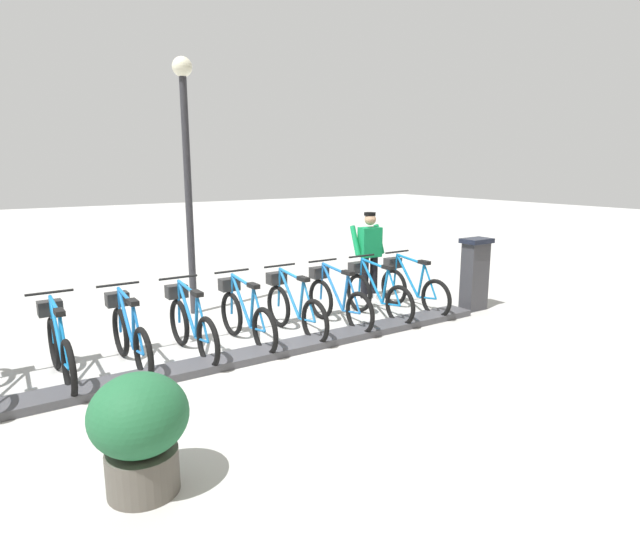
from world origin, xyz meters
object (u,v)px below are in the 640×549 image
Objects in this scene: worker_near_rack at (369,252)px; planter_bush at (140,428)px; bike_docked_3 at (293,307)px; bike_docked_4 at (245,315)px; bike_docked_5 at (191,324)px; payment_kiosk at (475,273)px; bike_docked_7 at (59,346)px; bike_docked_0 at (411,287)px; lamp_post at (186,152)px; bike_docked_1 at (376,293)px; bike_docked_6 at (129,334)px; bike_docked_2 at (337,299)px.

planter_bush is (-3.89, 5.38, -0.37)m from worker_near_rack.
bike_docked_4 is at bearing 90.00° from bike_docked_3.
bike_docked_5 reaches higher than planter_bush.
bike_docked_7 is (0.57, 6.61, -0.24)m from payment_kiosk.
bike_docked_3 and bike_docked_5 have the same top height.
bike_docked_0 and bike_docked_3 have the same top height.
lamp_post reaches higher than payment_kiosk.
bike_docked_4 is (0.00, 3.22, 0.00)m from bike_docked_0.
bike_docked_1 is 1.00× the size of bike_docked_6.
bike_docked_3 is (0.00, 0.81, 0.00)m from bike_docked_2.
worker_near_rack reaches higher than bike_docked_2.
bike_docked_5 is 3.13m from planter_bush.
payment_kiosk is 1.15m from bike_docked_0.
worker_near_rack is (1.10, 0.07, 0.48)m from bike_docked_0.
worker_near_rack is at bearing 31.85° from payment_kiosk.
bike_docked_7 is 0.41× the size of lamp_post.
bike_docked_2 is 1.00× the size of bike_docked_5.
payment_kiosk is at bearing -96.53° from bike_docked_5.
bike_docked_4 is at bearing -90.00° from bike_docked_5.
bike_docked_6 is 0.41× the size of lamp_post.
lamp_post reaches higher than bike_docked_0.
bike_docked_2 is 3.22m from bike_docked_6.
planter_bush is at bearing 152.99° from bike_docked_5.
payment_kiosk reaches higher than bike_docked_7.
bike_docked_2 is 1.00× the size of bike_docked_3.
bike_docked_2 is at bearing -90.00° from bike_docked_7.
bike_docked_6 is 1.04× the size of worker_near_rack.
worker_near_rack is (1.10, -4.76, 0.48)m from bike_docked_6.
payment_kiosk is 3.44m from bike_docked_3.
bike_docked_3 is at bearing 90.00° from bike_docked_2.
payment_kiosk is at bearing -102.50° from bike_docked_2.
bike_docked_1 is 1.00× the size of bike_docked_4.
payment_kiosk reaches higher than bike_docked_1.
bike_docked_6 is 1.00× the size of bike_docked_7.
bike_docked_2 and bike_docked_6 have the same top height.
bike_docked_5 is 1.61m from bike_docked_7.
bike_docked_5 is at bearing 90.00° from bike_docked_2.
planter_bush is (-2.79, 1.42, 0.11)m from bike_docked_5.
lamp_post is at bearing 51.43° from bike_docked_1.
lamp_post is at bearing 1.18° from bike_docked_4.
planter_bush is (-2.79, 0.62, 0.11)m from bike_docked_6.
bike_docked_3 is 1.04× the size of worker_near_rack.
bike_docked_0 and bike_docked_1 have the same top height.
bike_docked_2 is 2.42m from bike_docked_5.
payment_kiosk reaches higher than bike_docked_6.
bike_docked_4 is 0.81m from bike_docked_5.
worker_near_rack is (1.10, -3.15, 0.48)m from bike_docked_4.
bike_docked_7 is (0.00, 5.64, 0.00)m from bike_docked_0.
worker_near_rack is 1.71× the size of planter_bush.
bike_docked_4 is 0.41× the size of lamp_post.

